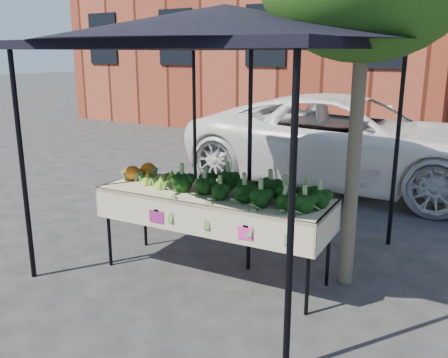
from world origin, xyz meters
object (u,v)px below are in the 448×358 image
(canopy, at_px, (225,140))
(street_tree, at_px, (358,93))
(vehicle, at_px, (357,18))
(table, at_px, (214,235))

(canopy, relative_size, street_tree, 0.83)
(canopy, height_order, vehicle, vehicle)
(canopy, xyz_separation_m, street_tree, (1.34, 0.19, 0.54))
(canopy, relative_size, vehicle, 0.56)
(vehicle, bearing_deg, canopy, 177.31)
(table, relative_size, vehicle, 0.44)
(table, distance_m, street_tree, 2.00)
(table, relative_size, street_tree, 0.64)
(canopy, bearing_deg, table, -73.70)
(table, xyz_separation_m, canopy, (-0.12, 0.40, 0.92))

